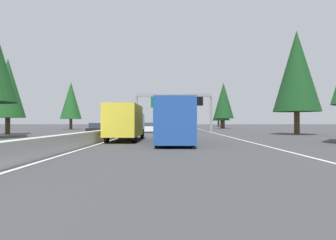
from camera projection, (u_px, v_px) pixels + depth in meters
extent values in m
plane|color=#38383A|center=(146.00, 129.00, 63.18)|extent=(320.00, 320.00, 0.00)
cube|color=#ADAAA3|center=(151.00, 126.00, 83.19)|extent=(180.00, 0.56, 0.90)
cube|color=silver|center=(196.00, 128.00, 73.07)|extent=(160.00, 0.16, 0.01)
cube|color=silver|center=(150.00, 128.00, 73.18)|extent=(160.00, 0.16, 0.01)
cylinder|color=gray|center=(137.00, 114.00, 49.48)|extent=(0.36, 0.36, 5.77)
cylinder|color=gray|center=(211.00, 114.00, 49.36)|extent=(0.36, 0.36, 5.77)
cube|color=gray|center=(174.00, 95.00, 49.44)|extent=(0.50, 12.32, 0.50)
cube|color=#0C602D|center=(160.00, 102.00, 49.31)|extent=(0.12, 3.20, 1.90)
cube|color=black|center=(190.00, 101.00, 49.26)|extent=(0.16, 4.20, 1.50)
cube|color=#1E4793|center=(174.00, 121.00, 22.80)|extent=(11.50, 2.50, 2.90)
cube|color=#2D3847|center=(174.00, 116.00, 22.80)|extent=(11.04, 2.55, 0.84)
cylinder|color=black|center=(161.00, 134.00, 26.83)|extent=(1.00, 0.30, 1.00)
cylinder|color=black|center=(186.00, 134.00, 26.80)|extent=(1.00, 0.30, 1.00)
cylinder|color=black|center=(157.00, 139.00, 18.78)|extent=(1.00, 0.30, 1.00)
cylinder|color=black|center=(192.00, 139.00, 18.76)|extent=(1.00, 0.30, 1.00)
cube|color=gold|center=(124.00, 120.00, 24.15)|extent=(6.12, 2.40, 2.50)
cube|color=white|center=(131.00, 124.00, 28.40)|extent=(2.38, 2.30, 1.90)
cylinder|color=black|center=(120.00, 134.00, 28.23)|extent=(0.90, 0.28, 0.90)
cylinder|color=black|center=(142.00, 134.00, 28.21)|extent=(0.90, 0.28, 0.90)
cylinder|color=black|center=(107.00, 137.00, 22.45)|extent=(0.90, 0.28, 0.90)
cylinder|color=black|center=(135.00, 137.00, 22.43)|extent=(0.90, 0.28, 0.90)
cube|color=white|center=(149.00, 129.00, 46.43)|extent=(4.40, 1.80, 0.76)
cube|color=#2D3847|center=(149.00, 124.00, 46.22)|extent=(2.46, 1.51, 0.56)
cylinder|color=black|center=(145.00, 130.00, 47.85)|extent=(0.64, 0.22, 0.64)
cylinder|color=black|center=(155.00, 130.00, 47.83)|extent=(0.64, 0.22, 0.64)
cylinder|color=black|center=(143.00, 130.00, 45.03)|extent=(0.64, 0.22, 0.64)
cylinder|color=black|center=(154.00, 130.00, 45.01)|extent=(0.64, 0.22, 0.64)
cube|color=#1E4793|center=(182.00, 125.00, 93.00)|extent=(4.40, 1.80, 0.76)
cube|color=#2D3847|center=(182.00, 123.00, 92.78)|extent=(2.46, 1.51, 0.56)
cylinder|color=black|center=(180.00, 126.00, 94.41)|extent=(0.64, 0.22, 0.64)
cylinder|color=black|center=(185.00, 126.00, 94.40)|extent=(0.64, 0.22, 0.64)
cylinder|color=black|center=(180.00, 126.00, 91.60)|extent=(0.64, 0.22, 0.64)
cylinder|color=black|center=(185.00, 126.00, 91.58)|extent=(0.64, 0.22, 0.64)
cube|color=silver|center=(154.00, 127.00, 68.21)|extent=(4.40, 1.80, 0.76)
cube|color=#2D3847|center=(154.00, 124.00, 67.99)|extent=(2.46, 1.51, 0.56)
cylinder|color=black|center=(151.00, 127.00, 69.62)|extent=(0.64, 0.22, 0.64)
cylinder|color=black|center=(158.00, 127.00, 69.61)|extent=(0.64, 0.22, 0.64)
cylinder|color=black|center=(151.00, 128.00, 66.81)|extent=(0.64, 0.22, 0.64)
cylinder|color=black|center=(158.00, 128.00, 66.79)|extent=(0.64, 0.22, 0.64)
cube|color=white|center=(172.00, 125.00, 89.96)|extent=(5.60, 2.00, 0.70)
cube|color=white|center=(172.00, 123.00, 90.98)|extent=(2.24, 1.84, 0.90)
cube|color=#2D3847|center=(172.00, 122.00, 90.98)|extent=(2.02, 1.92, 0.41)
cylinder|color=black|center=(169.00, 126.00, 91.82)|extent=(0.80, 0.28, 0.80)
cylinder|color=black|center=(175.00, 126.00, 91.80)|extent=(0.80, 0.28, 0.80)
cylinder|color=black|center=(169.00, 126.00, 88.12)|extent=(0.80, 0.28, 0.80)
cylinder|color=black|center=(175.00, 126.00, 88.11)|extent=(0.80, 0.28, 0.80)
cube|color=#2D6B38|center=(142.00, 126.00, 82.69)|extent=(4.40, 1.80, 0.76)
cube|color=#2D3847|center=(142.00, 123.00, 82.48)|extent=(2.46, 1.51, 0.56)
cylinder|color=black|center=(140.00, 127.00, 84.11)|extent=(0.64, 0.22, 0.64)
cylinder|color=black|center=(145.00, 127.00, 84.09)|extent=(0.64, 0.22, 0.64)
cylinder|color=black|center=(138.00, 127.00, 81.29)|extent=(0.64, 0.22, 0.64)
cylinder|color=black|center=(144.00, 127.00, 81.27)|extent=(0.64, 0.22, 0.64)
cube|color=black|center=(99.00, 131.00, 33.38)|extent=(4.40, 1.80, 0.76)
cube|color=#2D3847|center=(98.00, 125.00, 33.17)|extent=(2.46, 1.51, 0.56)
cylinder|color=black|center=(95.00, 133.00, 34.80)|extent=(0.64, 0.22, 0.64)
cylinder|color=black|center=(109.00, 133.00, 34.78)|extent=(0.64, 0.22, 0.64)
cylinder|color=black|center=(88.00, 134.00, 31.98)|extent=(0.64, 0.22, 0.64)
cylinder|color=black|center=(103.00, 134.00, 31.97)|extent=(0.64, 0.22, 0.64)
cylinder|color=#4C3823|center=(297.00, 123.00, 37.38)|extent=(0.67, 0.67, 2.88)
cone|color=#143D19|center=(297.00, 71.00, 37.43)|extent=(5.75, 5.75, 10.20)
cylinder|color=#4C3823|center=(222.00, 124.00, 72.90)|extent=(0.58, 0.58, 1.97)
cone|color=#236028|center=(221.00, 106.00, 72.93)|extent=(3.95, 3.95, 6.99)
cylinder|color=#4C3823|center=(224.00, 123.00, 72.87)|extent=(0.63, 0.63, 2.47)
cone|color=#143D19|center=(224.00, 100.00, 72.91)|extent=(4.95, 4.95, 8.77)
cylinder|color=#4C3823|center=(218.00, 124.00, 102.38)|extent=(0.58, 0.58, 2.01)
cone|color=#143D19|center=(218.00, 110.00, 102.41)|extent=(4.02, 4.02, 7.13)
cylinder|color=#4C3823|center=(8.00, 126.00, 38.11)|extent=(0.59, 0.59, 2.14)
cone|color=#194C1E|center=(8.00, 88.00, 38.14)|extent=(4.28, 4.28, 7.58)
cylinder|color=#4C3823|center=(71.00, 124.00, 64.66)|extent=(0.61, 0.61, 2.26)
cone|color=#194C1E|center=(71.00, 100.00, 64.70)|extent=(4.52, 4.52, 8.01)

